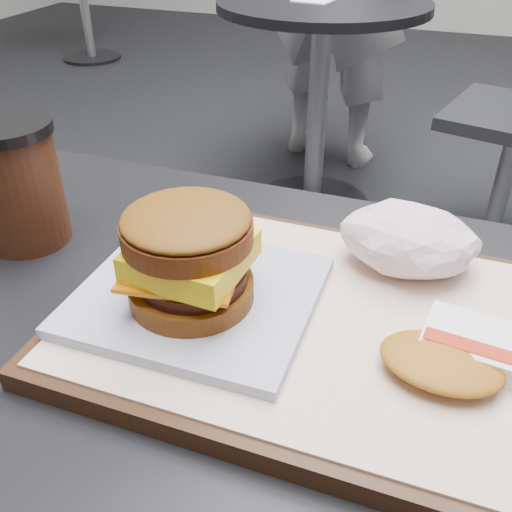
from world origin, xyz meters
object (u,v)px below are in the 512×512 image
object	(u,v)px
breakfast_sandwich	(192,266)
hash_brown	(467,354)
customer_table	(230,503)
crumpled_wrapper	(409,239)
coffee_cup	(17,182)
serving_tray	(306,322)
neighbor_table	(320,63)

from	to	relation	value
breakfast_sandwich	hash_brown	distance (m)	0.21
customer_table	crumpled_wrapper	xyz separation A→B (m)	(0.11, 0.15, 0.23)
hash_brown	coffee_cup	distance (m)	0.44
breakfast_sandwich	crumpled_wrapper	distance (m)	0.20
breakfast_sandwich	coffee_cup	size ratio (longest dim) A/B	1.53
serving_tray	hash_brown	bearing A→B (deg)	-8.37
breakfast_sandwich	coffee_cup	world-z (taller)	coffee_cup
serving_tray	crumpled_wrapper	bearing A→B (deg)	56.43
customer_table	neighbor_table	bearing A→B (deg)	101.98
crumpled_wrapper	neighbor_table	distance (m)	1.59
hash_brown	serving_tray	bearing A→B (deg)	171.63
neighbor_table	breakfast_sandwich	bearing A→B (deg)	-79.14
customer_table	hash_brown	xyz separation A→B (m)	(0.17, 0.04, 0.22)
breakfast_sandwich	crumpled_wrapper	size ratio (longest dim) A/B	1.61
customer_table	serving_tray	bearing A→B (deg)	49.44
serving_tray	coffee_cup	distance (m)	0.32
customer_table	coffee_cup	distance (m)	0.37
customer_table	neighbor_table	xyz separation A→B (m)	(-0.35, 1.65, -0.03)
neighbor_table	coffee_cup	bearing A→B (deg)	-86.65
crumpled_wrapper	serving_tray	bearing A→B (deg)	-123.57
serving_tray	coffee_cup	xyz separation A→B (m)	(-0.31, 0.04, 0.06)
breakfast_sandwich	coffee_cup	xyz separation A→B (m)	(-0.22, 0.06, 0.01)
serving_tray	crumpled_wrapper	world-z (taller)	crumpled_wrapper
serving_tray	hash_brown	world-z (taller)	hash_brown
coffee_cup	hash_brown	bearing A→B (deg)	-7.72
serving_tray	neighbor_table	xyz separation A→B (m)	(-0.40, 1.59, -0.23)
customer_table	coffee_cup	size ratio (longest dim) A/B	6.38
neighbor_table	hash_brown	bearing A→B (deg)	-72.06
customer_table	hash_brown	distance (m)	0.28
serving_tray	hash_brown	size ratio (longest dim) A/B	3.10
breakfast_sandwich	neighbor_table	xyz separation A→B (m)	(-0.31, 1.62, -0.28)
customer_table	hash_brown	bearing A→B (deg)	12.82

